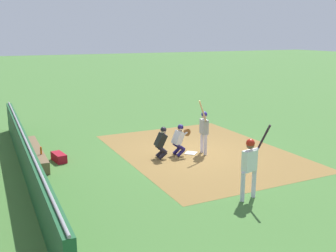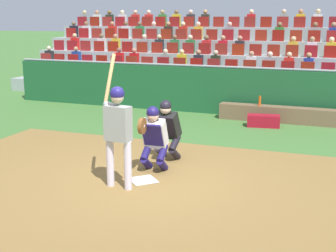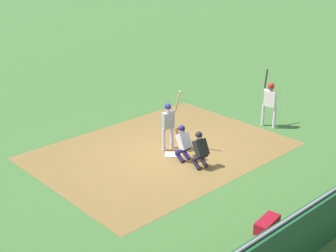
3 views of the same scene
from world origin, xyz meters
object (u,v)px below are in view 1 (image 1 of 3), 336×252
at_px(batter_at_plate, 204,128).
at_px(dugout_bench, 36,154).
at_px(home_plate_marker, 191,153).
at_px(catcher_crouching, 179,138).
at_px(equipment_duffel_bag, 59,157).
at_px(home_plate_umpire, 162,141).
at_px(on_deck_batter, 250,162).
at_px(water_bottle_on_bench, 41,151).

xyz_separation_m(batter_at_plate, dugout_bench, (-2.18, -6.27, -0.87)).
relative_size(home_plate_marker, catcher_crouching, 0.34).
xyz_separation_m(catcher_crouching, equipment_duffel_bag, (-1.28, -4.54, -0.56)).
xyz_separation_m(home_plate_marker, home_plate_umpire, (0.06, -1.35, 0.68)).
bearing_deg(catcher_crouching, equipment_duffel_bag, -105.76).
height_order(home_plate_umpire, dugout_bench, home_plate_umpire).
height_order(dugout_bench, on_deck_batter, on_deck_batter).
xyz_separation_m(batter_at_plate, home_plate_umpire, (-0.20, -1.79, -0.40)).
bearing_deg(home_plate_umpire, home_plate_marker, 92.51).
relative_size(home_plate_marker, water_bottle_on_bench, 1.58).
xyz_separation_m(batter_at_plate, equipment_duffel_bag, (-1.51, -5.53, -0.93)).
bearing_deg(dugout_bench, water_bottle_on_bench, 4.69).
relative_size(catcher_crouching, equipment_duffel_bag, 1.51).
height_order(home_plate_marker, batter_at_plate, batter_at_plate).
bearing_deg(home_plate_umpire, equipment_duffel_bag, -109.28).
relative_size(home_plate_marker, home_plate_umpire, 0.34).
height_order(home_plate_marker, water_bottle_on_bench, water_bottle_on_bench).
bearing_deg(on_deck_batter, equipment_duffel_bag, -143.53).
bearing_deg(catcher_crouching, water_bottle_on_bench, -101.32).
relative_size(home_plate_umpire, equipment_duffel_bag, 1.50).
bearing_deg(catcher_crouching, dugout_bench, -110.27).
xyz_separation_m(home_plate_umpire, water_bottle_on_bench, (-1.07, -4.41, -0.12)).
xyz_separation_m(dugout_bench, on_deck_batter, (6.68, 5.18, 0.94)).
distance_m(dugout_bench, equipment_duffel_bag, 1.00).
bearing_deg(home_plate_umpire, on_deck_batter, 8.47).
distance_m(catcher_crouching, home_plate_umpire, 0.80).
bearing_deg(equipment_duffel_bag, home_plate_marker, 66.55).
bearing_deg(dugout_bench, equipment_duffel_bag, 47.86).
bearing_deg(home_plate_umpire, dugout_bench, -113.81).
bearing_deg(dugout_bench, on_deck_batter, 37.80).
xyz_separation_m(home_plate_marker, batter_at_plate, (0.26, 0.44, 1.08)).
bearing_deg(on_deck_batter, dugout_bench, -142.20).
bearing_deg(catcher_crouching, home_plate_umpire, -87.98).
relative_size(dugout_bench, water_bottle_on_bench, 14.68).
height_order(catcher_crouching, water_bottle_on_bench, catcher_crouching).
bearing_deg(home_plate_marker, equipment_duffel_bag, -103.81).
bearing_deg(batter_at_plate, home_plate_marker, -120.61).
bearing_deg(dugout_bench, home_plate_marker, 71.77).
bearing_deg(home_plate_umpire, batter_at_plate, 83.57).
xyz_separation_m(home_plate_umpire, equipment_duffel_bag, (-1.31, -3.74, -0.54)).
height_order(batter_at_plate, catcher_crouching, batter_at_plate).
relative_size(dugout_bench, equipment_duffel_bag, 4.79).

